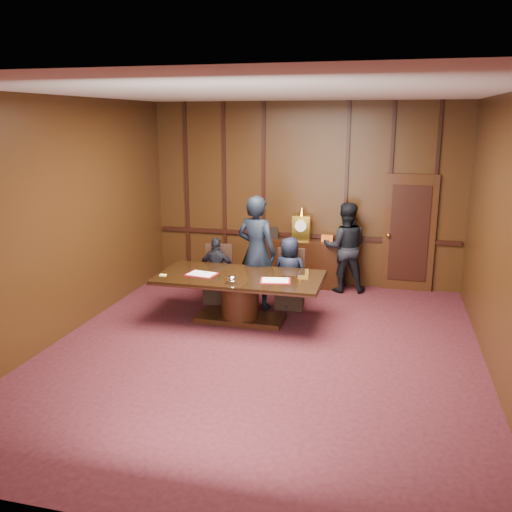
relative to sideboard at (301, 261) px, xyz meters
The scene contains 13 objects.
room 3.36m from the sideboard, 88.80° to the right, with size 7.00×7.04×3.50m.
sideboard is the anchor object (origin of this frame).
conference_table 2.25m from the sideboard, 105.98° to the right, with size 2.62×1.32×0.76m.
folder_left 2.59m from the sideboard, 118.45° to the right, with size 0.51×0.40×0.02m.
folder_right 2.34m from the sideboard, 90.21° to the right, with size 0.51×0.41×0.02m.
inkstand 2.70m from the sideboard, 103.33° to the right, with size 0.20×0.14×0.12m.
notepad 3.06m from the sideboard, 126.23° to the right, with size 0.10×0.07×0.01m, color #FCFC7B.
chair_left 1.82m from the sideboard, 134.79° to the right, with size 0.56×0.56×0.99m.
chair_right 1.30m from the sideboard, 88.71° to the right, with size 0.52×0.52×0.99m.
signatory_left 1.86m from the sideboard, 133.01° to the right, with size 0.68×0.28×1.17m, color black.
signatory_right 1.37m from the sideboard, 88.68° to the right, with size 0.61×0.40×1.25m, color black.
witness_left 1.60m from the sideboard, 110.36° to the right, with size 0.71×0.46×1.94m, color black.
witness_right 0.94m from the sideboard, 10.58° to the right, with size 0.82×0.64×1.69m, color black.
Camera 1 is at (1.64, -6.83, 3.18)m, focal length 38.00 mm.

